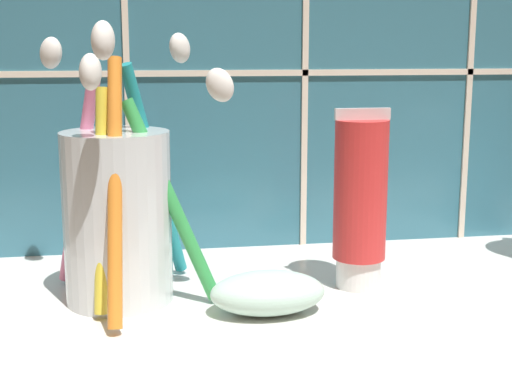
{
  "coord_description": "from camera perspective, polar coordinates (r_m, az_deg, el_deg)",
  "views": [
    {
      "loc": [
        -12.2,
        -44.77,
        18.88
      ],
      "look_at": [
        -4.76,
        0.89,
        10.04
      ],
      "focal_mm": 50.0,
      "sensor_mm": 36.0,
      "label": 1
    }
  ],
  "objects": [
    {
      "name": "sink_counter",
      "position": [
        0.5,
        5.67,
        -10.31
      ],
      "size": [
        58.4,
        28.44,
        2.0
      ],
      "primitive_type": "cube",
      "color": "silver",
      "rests_on": "ground"
    },
    {
      "name": "toothpaste_tube",
      "position": [
        0.5,
        8.33,
        -1.41
      ],
      "size": [
        3.92,
        3.73,
        12.78
      ],
      "color": "white",
      "rests_on": "sink_counter"
    },
    {
      "name": "tile_wall_backsplash",
      "position": [
        0.61,
        2.45,
        13.86
      ],
      "size": [
        68.4,
        1.72,
        44.19
      ],
      "color": "#336B7F",
      "rests_on": "ground"
    },
    {
      "name": "soap_bar",
      "position": [
        0.46,
        0.94,
        -8.77
      ],
      "size": [
        7.44,
        4.59,
        2.73
      ],
      "primitive_type": "ellipsoid",
      "color": "silver",
      "rests_on": "sink_counter"
    },
    {
      "name": "toothbrush_cup",
      "position": [
        0.48,
        -10.93,
        -2.07
      ],
      "size": [
        13.48,
        14.36,
        18.56
      ],
      "color": "silver",
      "rests_on": "sink_counter"
    }
  ]
}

